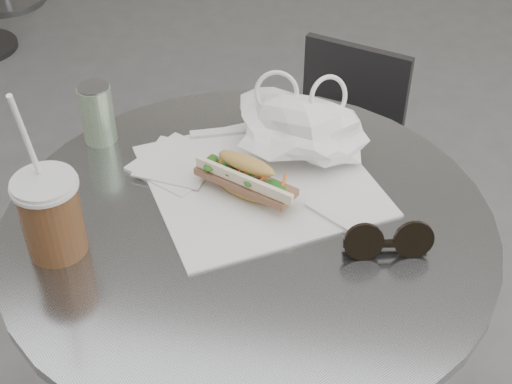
% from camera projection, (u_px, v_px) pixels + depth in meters
% --- Properties ---
extents(cafe_table, '(0.76, 0.76, 0.74)m').
position_uv_depth(cafe_table, '(249.00, 334.00, 1.27)').
color(cafe_table, slate).
rests_on(cafe_table, ground).
extents(chair_far, '(0.36, 0.38, 0.65)m').
position_uv_depth(chair_far, '(328.00, 192.00, 1.85)').
color(chair_far, '#2D2D2F').
rests_on(chair_far, ground).
extents(sandwich_paper, '(0.47, 0.46, 0.00)m').
position_uv_depth(sandwich_paper, '(260.00, 180.00, 1.17)').
color(sandwich_paper, white).
rests_on(sandwich_paper, cafe_table).
extents(banh_mi, '(0.22, 0.16, 0.07)m').
position_uv_depth(banh_mi, '(246.00, 178.00, 1.11)').
color(banh_mi, tan).
rests_on(banh_mi, sandwich_paper).
extents(iced_coffee, '(0.09, 0.09, 0.27)m').
position_uv_depth(iced_coffee, '(51.00, 214.00, 1.00)').
color(iced_coffee, brown).
rests_on(iced_coffee, cafe_table).
extents(sunglasses, '(0.13, 0.06, 0.06)m').
position_uv_depth(sunglasses, '(388.00, 242.00, 1.02)').
color(sunglasses, black).
rests_on(sunglasses, cafe_table).
extents(plastic_bag, '(0.26, 0.23, 0.10)m').
position_uv_depth(plastic_bag, '(300.00, 129.00, 1.19)').
color(plastic_bag, white).
rests_on(plastic_bag, cafe_table).
extents(napkin_stack, '(0.17, 0.17, 0.01)m').
position_uv_depth(napkin_stack, '(179.00, 164.00, 1.19)').
color(napkin_stack, white).
rests_on(napkin_stack, cafe_table).
extents(drink_can, '(0.06, 0.06, 0.11)m').
position_uv_depth(drink_can, '(97.00, 114.00, 1.22)').
color(drink_can, '#5D9758').
rests_on(drink_can, cafe_table).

